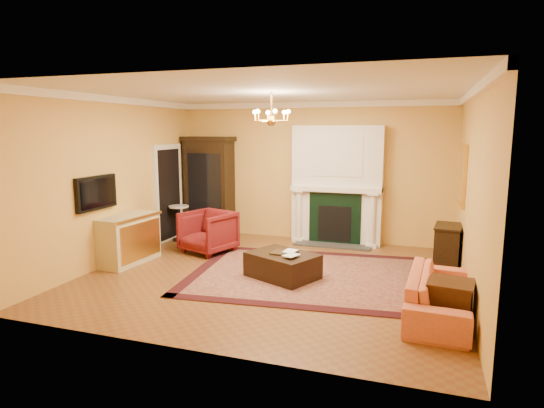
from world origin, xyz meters
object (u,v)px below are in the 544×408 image
at_px(china_cabinet, 209,188).
at_px(commode, 128,239).
at_px(wingback_armchair, 208,230).
at_px(console_table, 447,249).
at_px(leather_ottoman, 283,265).
at_px(end_table, 450,306).
at_px(pedestal_table, 179,220).
at_px(coral_sofa, 440,287).

relative_size(china_cabinet, commode, 1.83).
xyz_separation_m(wingback_armchair, console_table, (4.44, 0.23, -0.07)).
bearing_deg(wingback_armchair, console_table, 22.03).
relative_size(commode, leather_ottoman, 1.10).
height_order(end_table, console_table, console_table).
distance_m(commode, end_table, 5.56).
bearing_deg(end_table, pedestal_table, 151.91).
bearing_deg(china_cabinet, pedestal_table, -109.56).
height_order(china_cabinet, leather_ottoman, china_cabinet).
bearing_deg(commode, console_table, 18.27).
relative_size(commode, end_table, 2.10).
bearing_deg(leather_ottoman, commode, -154.06).
xyz_separation_m(end_table, leather_ottoman, (-2.51, 1.16, -0.07)).
relative_size(china_cabinet, wingback_armchair, 2.37).
xyz_separation_m(wingback_armchair, pedestal_table, (-1.04, 0.68, -0.01)).
relative_size(wingback_armchair, pedestal_table, 1.17).
bearing_deg(coral_sofa, wingback_armchair, 69.80).
distance_m(wingback_armchair, end_table, 4.91).
relative_size(china_cabinet, pedestal_table, 2.79).
xyz_separation_m(pedestal_table, leather_ottoman, (2.91, -1.73, -0.24)).
bearing_deg(pedestal_table, leather_ottoman, -30.79).
bearing_deg(wingback_armchair, commode, -114.73).
relative_size(commode, coral_sofa, 0.61).
relative_size(wingback_armchair, coral_sofa, 0.47).
bearing_deg(pedestal_table, end_table, -28.09).
distance_m(china_cabinet, pedestal_table, 1.08).
bearing_deg(commode, coral_sofa, -3.28).
height_order(wingback_armchair, end_table, wingback_armchair).
height_order(china_cabinet, pedestal_table, china_cabinet).
xyz_separation_m(commode, coral_sofa, (5.33, -0.74, -0.06)).
height_order(pedestal_table, leather_ottoman, pedestal_table).
distance_m(china_cabinet, coral_sofa, 6.02).
bearing_deg(leather_ottoman, china_cabinet, 160.10).
bearing_deg(china_cabinet, wingback_armchair, -61.30).
xyz_separation_m(china_cabinet, commode, (-0.38, -2.60, -0.64)).
bearing_deg(console_table, wingback_armchair, -171.42).
bearing_deg(end_table, console_table, 88.59).
bearing_deg(leather_ottoman, end_table, 0.06).
relative_size(wingback_armchair, leather_ottoman, 0.85).
height_order(wingback_armchair, commode, wingback_armchair).
relative_size(commode, console_table, 1.53).
bearing_deg(leather_ottoman, coral_sofa, 6.45).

